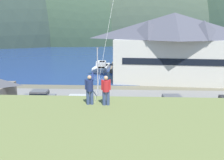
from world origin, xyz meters
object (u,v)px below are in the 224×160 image
at_px(moored_boat_outer_mooring, 132,66).
at_px(parked_car_front_row_silver, 90,121).
at_px(wharf_dock, 118,67).
at_px(parked_car_back_row_right, 12,114).
at_px(parked_car_front_row_red, 77,102).
at_px(storage_shed_waterside, 126,68).
at_px(parking_light_pole, 98,69).
at_px(person_companion, 106,89).
at_px(harbor_lodge, 173,45).
at_px(parked_car_mid_row_near, 172,102).
at_px(moored_boat_wharfside, 101,67).
at_px(moored_boat_inner_slip, 103,67).
at_px(person_kite_flyer, 90,89).
at_px(parked_car_mid_row_far, 188,121).
at_px(parked_car_lone_by_shed, 39,97).

height_order(moored_boat_outer_mooring, parked_car_front_row_silver, moored_boat_outer_mooring).
relative_size(wharf_dock, parked_car_back_row_right, 2.78).
bearing_deg(parked_car_front_row_red, storage_shed_waterside, 70.46).
bearing_deg(parking_light_pole, parked_car_back_row_right, -131.12).
bearing_deg(person_companion, parked_car_front_row_red, 108.62).
height_order(harbor_lodge, parked_car_mid_row_near, harbor_lodge).
distance_m(harbor_lodge, parked_car_front_row_silver, 26.44).
xyz_separation_m(moored_boat_outer_mooring, parked_car_front_row_silver, (-5.31, -34.92, 0.34)).
bearing_deg(moored_boat_wharfside, parking_light_pole, -86.02).
bearing_deg(harbor_lodge, moored_boat_inner_slip, 145.77).
relative_size(moored_boat_wharfside, moored_boat_outer_mooring, 1.21).
bearing_deg(parking_light_pole, wharf_dock, 84.80).
relative_size(moored_boat_inner_slip, person_kite_flyer, 3.48).
bearing_deg(person_kite_flyer, parked_car_back_row_right, 135.64).
height_order(storage_shed_waterside, parked_car_front_row_red, storage_shed_waterside).
distance_m(harbor_lodge, person_companion, 32.42).
relative_size(storage_shed_waterside, wharf_dock, 0.46).
xyz_separation_m(storage_shed_waterside, moored_boat_outer_mooring, (1.65, 12.28, -1.53)).
distance_m(harbor_lodge, parked_car_mid_row_far, 23.14).
xyz_separation_m(parked_car_back_row_right, person_companion, (10.61, -9.53, 5.48)).
distance_m(person_kite_flyer, person_companion, 0.96).
bearing_deg(parked_car_front_row_silver, wharf_dock, 86.98).
relative_size(wharf_dock, parked_car_mid_row_near, 2.75).
relative_size(moored_boat_wharfside, parked_car_front_row_red, 2.06).
xyz_separation_m(harbor_lodge, parked_car_mid_row_near, (-3.16, -16.42, -5.60)).
relative_size(wharf_dock, parked_car_front_row_red, 2.81).
relative_size(parked_car_back_row_right, person_companion, 2.46).
bearing_deg(parked_car_front_row_silver, harbor_lodge, 61.34).
height_order(parked_car_back_row_right, parked_car_front_row_red, same).
height_order(parked_car_front_row_silver, parked_car_back_row_right, same).
bearing_deg(person_kite_flyer, moored_boat_outer_mooring, 84.59).
bearing_deg(person_kite_flyer, parked_car_mid_row_near, 60.71).
height_order(parked_car_front_row_red, person_companion, person_companion).
relative_size(wharf_dock, moored_boat_inner_slip, 1.84).
height_order(parked_car_lone_by_shed, parking_light_pole, parking_light_pole).
xyz_separation_m(storage_shed_waterside, moored_boat_wharfside, (-5.55, 10.04, -1.53)).
distance_m(moored_boat_outer_mooring, person_companion, 43.53).
bearing_deg(parked_car_front_row_red, person_companion, -71.38).
height_order(wharf_dock, parked_car_lone_by_shed, parked_car_lone_by_shed).
bearing_deg(storage_shed_waterside, moored_boat_outer_mooring, 82.33).
relative_size(parked_car_front_row_silver, person_companion, 2.48).
height_order(moored_boat_inner_slip, parked_car_mid_row_far, moored_boat_inner_slip).
height_order(storage_shed_waterside, moored_boat_inner_slip, storage_shed_waterside).
height_order(parked_car_mid_row_far, parked_car_lone_by_shed, same).
xyz_separation_m(harbor_lodge, storage_shed_waterside, (-8.74, -0.03, -4.42)).
bearing_deg(wharf_dock, parked_car_mid_row_near, -75.54).
bearing_deg(moored_boat_outer_mooring, parked_car_mid_row_far, -83.06).
bearing_deg(person_companion, storage_shed_waterside, 87.28).
distance_m(wharf_dock, moored_boat_wharfside, 4.38).
relative_size(storage_shed_waterside, parking_light_pole, 0.77).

